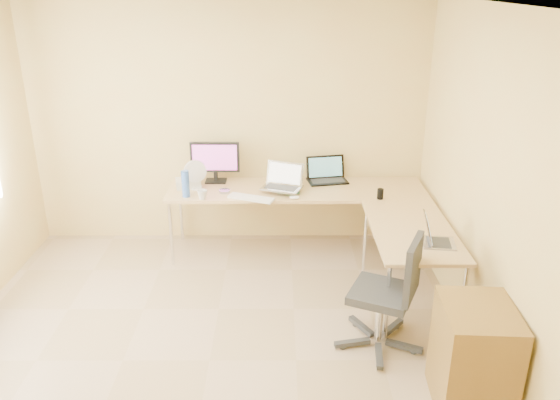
{
  "coord_description": "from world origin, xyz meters",
  "views": [
    {
      "loc": [
        0.54,
        -3.55,
        2.77
      ],
      "look_at": [
        0.55,
        1.1,
        0.9
      ],
      "focal_mm": 35.8,
      "sensor_mm": 36.0,
      "label": 1
    }
  ],
  "objects_px": {
    "laptop_black": "(328,170)",
    "water_bottle": "(186,184)",
    "laptop_center": "(282,177)",
    "laptop_return": "(440,233)",
    "desk_return": "(409,266)",
    "monitor": "(215,162)",
    "keyboard": "(251,198)",
    "cabinet": "(473,360)",
    "mug": "(202,195)",
    "office_chair": "(381,290)",
    "desk_main": "(296,220)",
    "desk_fan": "(196,176)"
  },
  "relations": [
    {
      "from": "desk_fan",
      "to": "cabinet",
      "type": "distance_m",
      "value": 3.19
    },
    {
      "from": "desk_main",
      "to": "cabinet",
      "type": "distance_m",
      "value": 2.57
    },
    {
      "from": "keyboard",
      "to": "office_chair",
      "type": "height_order",
      "value": "office_chair"
    },
    {
      "from": "laptop_return",
      "to": "laptop_black",
      "type": "bearing_deg",
      "value": 35.67
    },
    {
      "from": "mug",
      "to": "laptop_return",
      "type": "bearing_deg",
      "value": -25.82
    },
    {
      "from": "monitor",
      "to": "laptop_black",
      "type": "distance_m",
      "value": 1.19
    },
    {
      "from": "laptop_black",
      "to": "water_bottle",
      "type": "height_order",
      "value": "water_bottle"
    },
    {
      "from": "desk_return",
      "to": "mug",
      "type": "relative_size",
      "value": 13.02
    },
    {
      "from": "desk_return",
      "to": "mug",
      "type": "height_order",
      "value": "mug"
    },
    {
      "from": "desk_main",
      "to": "desk_return",
      "type": "bearing_deg",
      "value": -45.73
    },
    {
      "from": "desk_return",
      "to": "water_bottle",
      "type": "distance_m",
      "value": 2.28
    },
    {
      "from": "laptop_center",
      "to": "cabinet",
      "type": "xyz_separation_m",
      "value": [
        1.28,
        -2.18,
        -0.54
      ]
    },
    {
      "from": "laptop_center",
      "to": "keyboard",
      "type": "height_order",
      "value": "laptop_center"
    },
    {
      "from": "laptop_return",
      "to": "office_chair",
      "type": "xyz_separation_m",
      "value": [
        -0.51,
        -0.34,
        -0.33
      ]
    },
    {
      "from": "desk_main",
      "to": "mug",
      "type": "height_order",
      "value": "mug"
    },
    {
      "from": "water_bottle",
      "to": "monitor",
      "type": "bearing_deg",
      "value": 59.86
    },
    {
      "from": "laptop_center",
      "to": "laptop_return",
      "type": "relative_size",
      "value": 1.24
    },
    {
      "from": "office_chair",
      "to": "cabinet",
      "type": "xyz_separation_m",
      "value": [
        0.51,
        -0.68,
        -0.14
      ]
    },
    {
      "from": "office_chair",
      "to": "mug",
      "type": "bearing_deg",
      "value": 163.47
    },
    {
      "from": "laptop_return",
      "to": "laptop_center",
      "type": "bearing_deg",
      "value": 55.52
    },
    {
      "from": "mug",
      "to": "desk_main",
      "type": "bearing_deg",
      "value": 17.6
    },
    {
      "from": "laptop_return",
      "to": "cabinet",
      "type": "height_order",
      "value": "laptop_return"
    },
    {
      "from": "water_bottle",
      "to": "desk_main",
      "type": "bearing_deg",
      "value": 11.8
    },
    {
      "from": "desk_return",
      "to": "water_bottle",
      "type": "height_order",
      "value": "water_bottle"
    },
    {
      "from": "desk_return",
      "to": "laptop_center",
      "type": "bearing_deg",
      "value": 142.49
    },
    {
      "from": "cabinet",
      "to": "office_chair",
      "type": "bearing_deg",
      "value": 130.45
    },
    {
      "from": "water_bottle",
      "to": "office_chair",
      "type": "distance_m",
      "value": 2.25
    },
    {
      "from": "desk_return",
      "to": "laptop_center",
      "type": "xyz_separation_m",
      "value": [
        -1.13,
        0.87,
        0.54
      ]
    },
    {
      "from": "desk_return",
      "to": "laptop_black",
      "type": "height_order",
      "value": "laptop_black"
    },
    {
      "from": "cabinet",
      "to": "water_bottle",
      "type": "bearing_deg",
      "value": 140.34
    },
    {
      "from": "desk_return",
      "to": "laptop_black",
      "type": "bearing_deg",
      "value": 118.13
    },
    {
      "from": "monitor",
      "to": "laptop_black",
      "type": "height_order",
      "value": "monitor"
    },
    {
      "from": "desk_return",
      "to": "monitor",
      "type": "xyz_separation_m",
      "value": [
        -1.83,
        1.2,
        0.59
      ]
    },
    {
      "from": "keyboard",
      "to": "office_chair",
      "type": "distance_m",
      "value": 1.73
    },
    {
      "from": "water_bottle",
      "to": "office_chair",
      "type": "bearing_deg",
      "value": -39.27
    },
    {
      "from": "mug",
      "to": "laptop_center",
      "type": "bearing_deg",
      "value": 12.01
    },
    {
      "from": "office_chair",
      "to": "laptop_black",
      "type": "bearing_deg",
      "value": 122.96
    },
    {
      "from": "mug",
      "to": "water_bottle",
      "type": "distance_m",
      "value": 0.2
    },
    {
      "from": "water_bottle",
      "to": "mug",
      "type": "bearing_deg",
      "value": -21.32
    },
    {
      "from": "water_bottle",
      "to": "laptop_return",
      "type": "height_order",
      "value": "water_bottle"
    },
    {
      "from": "mug",
      "to": "water_bottle",
      "type": "relative_size",
      "value": 0.37
    },
    {
      "from": "laptop_black",
      "to": "desk_main",
      "type": "bearing_deg",
      "value": -159.99
    },
    {
      "from": "monitor",
      "to": "office_chair",
      "type": "xyz_separation_m",
      "value": [
        1.47,
        -1.84,
        -0.45
      ]
    },
    {
      "from": "mug",
      "to": "laptop_return",
      "type": "xyz_separation_m",
      "value": [
        2.06,
        -1.0,
        0.06
      ]
    },
    {
      "from": "desk_fan",
      "to": "laptop_return",
      "type": "bearing_deg",
      "value": -45.38
    },
    {
      "from": "monitor",
      "to": "cabinet",
      "type": "relative_size",
      "value": 0.64
    },
    {
      "from": "laptop_black",
      "to": "office_chair",
      "type": "distance_m",
      "value": 1.89
    },
    {
      "from": "desk_return",
      "to": "desk_fan",
      "type": "bearing_deg",
      "value": 153.97
    },
    {
      "from": "monitor",
      "to": "mug",
      "type": "distance_m",
      "value": 0.53
    },
    {
      "from": "desk_main",
      "to": "cabinet",
      "type": "bearing_deg",
      "value": -64.09
    }
  ]
}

